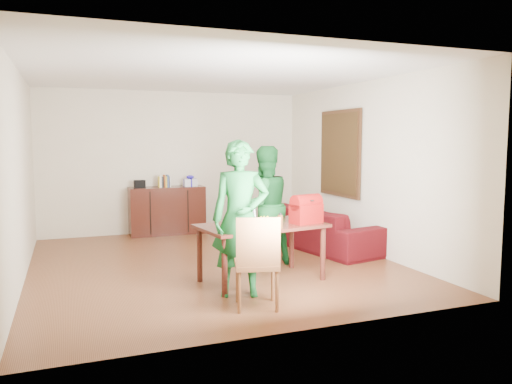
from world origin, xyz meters
name	(u,v)px	position (x,y,z in m)	size (l,w,h in m)	color
room	(212,173)	(0.01, 0.13, 1.31)	(5.20, 5.70, 2.90)	#4D2713
table	(262,231)	(0.32, -1.06, 0.64)	(1.67, 1.10, 0.73)	black
chair	(257,281)	(-0.09, -1.99, 0.29)	(0.55, 0.54, 1.00)	brown
person_near	(240,218)	(-0.12, -1.52, 0.89)	(0.65, 0.43, 1.79)	#125321
person_far	(264,206)	(0.66, -0.29, 0.85)	(0.83, 0.64, 1.70)	#12521F
laptop	(246,222)	(0.10, -1.08, 0.77)	(0.35, 0.26, 0.23)	white
bananas	(264,226)	(0.24, -1.38, 0.76)	(0.16, 0.10, 0.06)	gold
bottle	(280,221)	(0.41, -1.45, 0.82)	(0.06, 0.06, 0.19)	#522B12
red_bag	(306,212)	(0.89, -1.18, 0.87)	(0.39, 0.23, 0.29)	maroon
sofa	(320,227)	(1.95, 0.41, 0.34)	(2.32, 0.91, 0.68)	#400816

